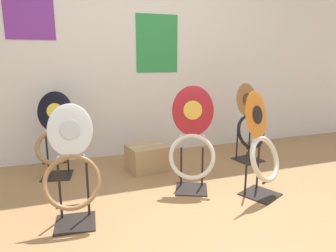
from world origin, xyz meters
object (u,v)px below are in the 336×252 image
toilet_seat_display_white_plain (72,169)px  toilet_seat_display_orange_sun (262,150)px  toilet_seat_display_woodgrain (249,125)px  toilet_seat_display_jazz_black (55,138)px  toilet_seat_display_crimson_swirl (192,141)px  storage_box (147,158)px

toilet_seat_display_white_plain → toilet_seat_display_orange_sun: bearing=-2.9°
toilet_seat_display_woodgrain → toilet_seat_display_jazz_black: toilet_seat_display_woodgrain is taller
toilet_seat_display_white_plain → toilet_seat_display_crimson_swirl: bearing=13.5°
toilet_seat_display_crimson_swirl → toilet_seat_display_jazz_black: bearing=147.4°
toilet_seat_display_orange_sun → storage_box: bearing=130.0°
toilet_seat_display_crimson_swirl → toilet_seat_display_jazz_black: 1.38m
toilet_seat_display_orange_sun → toilet_seat_display_crimson_swirl: 0.60m
toilet_seat_display_jazz_black → toilet_seat_display_woodgrain: bearing=-6.7°
toilet_seat_display_orange_sun → storage_box: 1.22m
toilet_seat_display_woodgrain → storage_box: bearing=175.7°
toilet_seat_display_crimson_swirl → storage_box: 0.71m
toilet_seat_display_crimson_swirl → toilet_seat_display_woodgrain: size_ratio=1.04×
toilet_seat_display_woodgrain → toilet_seat_display_jazz_black: size_ratio=1.06×
toilet_seat_display_white_plain → toilet_seat_display_jazz_black: (-0.13, 0.99, -0.02)m
toilet_seat_display_white_plain → toilet_seat_display_jazz_black: size_ratio=1.01×
toilet_seat_display_orange_sun → toilet_seat_display_woodgrain: 0.93m
toilet_seat_display_jazz_black → toilet_seat_display_orange_sun: bearing=-32.7°
toilet_seat_display_orange_sun → toilet_seat_display_crimson_swirl: bearing=147.0°
toilet_seat_display_orange_sun → toilet_seat_display_crimson_swirl: toilet_seat_display_crimson_swirl is taller
toilet_seat_display_white_plain → toilet_seat_display_crimson_swirl: 1.06m
toilet_seat_display_crimson_swirl → toilet_seat_display_woodgrain: 1.06m
toilet_seat_display_orange_sun → toilet_seat_display_woodgrain: toilet_seat_display_orange_sun is taller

